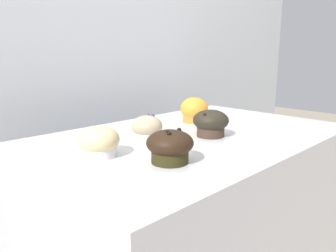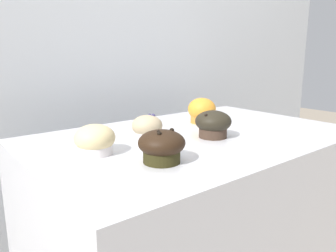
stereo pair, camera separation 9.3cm
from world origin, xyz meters
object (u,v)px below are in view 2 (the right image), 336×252
muffin_front_center (147,128)px  muffin_front_left (95,140)px  muffin_front_right (162,146)px  muffin_back_left (202,111)px  muffin_back_right (213,124)px

muffin_front_center → muffin_front_left: size_ratio=0.86×
muffin_front_center → muffin_front_left: 0.17m
muffin_front_center → muffin_front_right: size_ratio=0.81×
muffin_back_left → muffin_front_left: muffin_back_left is taller
muffin_front_center → muffin_back_right: (0.18, -0.09, 0.00)m
muffin_front_center → muffin_front_right: (-0.08, -0.17, 0.00)m
muffin_back_left → muffin_back_right: muffin_back_left is taller
muffin_back_left → muffin_back_right: (-0.12, -0.17, -0.00)m
muffin_front_center → muffin_front_left: muffin_front_center is taller
muffin_back_left → muffin_front_left: (-0.47, -0.10, -0.01)m
muffin_front_left → muffin_front_right: (0.09, -0.16, 0.00)m
muffin_back_left → muffin_front_center: bearing=-164.5°
muffin_front_center → muffin_back_left: size_ratio=0.88×
muffin_back_left → muffin_front_right: size_ratio=0.92×
muffin_back_left → muffin_front_left: 0.48m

